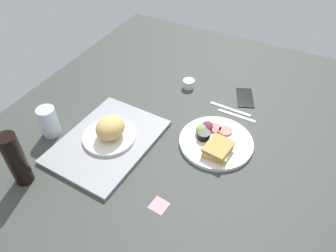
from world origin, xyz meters
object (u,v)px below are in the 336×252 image
object	(u,v)px
knife	(230,109)
cell_phone	(245,97)
fork	(237,115)
plate_with_salad	(215,141)
sticky_note	(159,205)
espresso_cup	(189,84)
drinking_glass	(49,122)
bread_plate_near	(110,131)
serving_tray	(108,141)
soda_bottle	(16,160)

from	to	relation	value
knife	cell_phone	world-z (taller)	cell_phone
fork	plate_with_salad	bearing A→B (deg)	84.64
plate_with_salad	sticky_note	bearing A→B (deg)	170.11
espresso_cup	fork	world-z (taller)	espresso_cup
plate_with_salad	knife	bearing A→B (deg)	3.85
drinking_glass	fork	bearing A→B (deg)	-54.72
knife	espresso_cup	bearing A→B (deg)	-13.32
espresso_cup	knife	size ratio (longest dim) A/B	0.29
fork	knife	xyz separation A→B (cm)	(3.00, 4.00, 0.00)
bread_plate_near	fork	distance (cm)	55.37
bread_plate_near	espresso_cup	distance (cm)	49.10
sticky_note	knife	bearing A→B (deg)	-4.40
serving_tray	soda_bottle	size ratio (longest dim) A/B	2.07
bread_plate_near	fork	world-z (taller)	bread_plate_near
plate_with_salad	espresso_cup	world-z (taller)	plate_with_salad
plate_with_salad	cell_phone	world-z (taller)	plate_with_salad
serving_tray	bread_plate_near	size ratio (longest dim) A/B	2.14
soda_bottle	cell_phone	size ratio (longest dim) A/B	1.51
plate_with_salad	cell_phone	bearing A→B (deg)	-3.05
soda_bottle	cell_phone	world-z (taller)	soda_bottle
soda_bottle	fork	distance (cm)	89.25
bread_plate_near	fork	xyz separation A→B (cm)	(37.80, -40.12, -5.30)
serving_tray	sticky_note	bearing A→B (deg)	-116.72
serving_tray	cell_phone	bearing A→B (deg)	-36.92
drinking_glass	espresso_cup	bearing A→B (deg)	-33.59
bread_plate_near	espresso_cup	xyz separation A→B (cm)	(47.36, -12.43, -3.55)
cell_phone	sticky_note	distance (cm)	70.09
plate_with_salad	espresso_cup	xyz separation A→B (cm)	(30.22, 25.27, 0.33)
soda_bottle	espresso_cup	world-z (taller)	soda_bottle
espresso_cup	bread_plate_near	bearing A→B (deg)	165.29
soda_bottle	cell_phone	bearing A→B (deg)	-34.24
serving_tray	drinking_glass	distance (cm)	24.87
drinking_glass	knife	bearing A→B (deg)	-51.19
espresso_cup	knife	bearing A→B (deg)	-105.49
serving_tray	drinking_glass	bearing A→B (deg)	104.09
soda_bottle	espresso_cup	distance (cm)	83.47
knife	sticky_note	world-z (taller)	knife
bread_plate_near	espresso_cup	world-z (taller)	bread_plate_near
drinking_glass	sticky_note	size ratio (longest dim) A/B	2.30
plate_with_salad	sticky_note	distance (cm)	35.65
knife	cell_phone	distance (cm)	11.43
fork	knife	size ratio (longest dim) A/B	0.89
fork	drinking_glass	bearing A→B (deg)	36.58
plate_with_salad	espresso_cup	bearing A→B (deg)	39.91
plate_with_salad	espresso_cup	distance (cm)	39.39
knife	sticky_note	xyz separation A→B (cm)	(-58.74, 4.52, -0.19)
espresso_cup	fork	bearing A→B (deg)	-109.06
serving_tray	bread_plate_near	world-z (taller)	bread_plate_near
drinking_glass	cell_phone	world-z (taller)	drinking_glass
bread_plate_near	plate_with_salad	world-z (taller)	bread_plate_near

